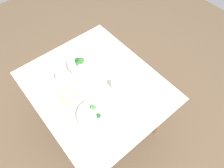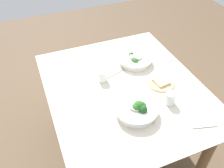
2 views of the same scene
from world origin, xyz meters
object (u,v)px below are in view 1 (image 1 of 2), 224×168
(fork_by_far_bowl, at_px, (132,80))
(bread_side_plate, at_px, (68,96))
(napkin_folded_upper, at_px, (41,74))
(broccoli_bowl_near, at_px, (82,64))
(fork_by_near_bowl, at_px, (138,104))
(broccoli_bowl_far, at_px, (94,114))
(water_glass_center, at_px, (60,77))
(napkin_folded_lower, at_px, (117,102))
(water_glass_side, at_px, (115,85))
(table_knife_left, at_px, (65,123))

(fork_by_far_bowl, bearing_deg, bread_side_plate, 89.21)
(fork_by_far_bowl, height_order, napkin_folded_upper, napkin_folded_upper)
(fork_by_far_bowl, xyz_separation_m, napkin_folded_upper, (0.59, 0.60, 0.00))
(broccoli_bowl_near, distance_m, fork_by_near_bowl, 0.64)
(broccoli_bowl_far, relative_size, fork_by_near_bowl, 2.63)
(fork_by_near_bowl, bearing_deg, broccoli_bowl_far, -141.95)
(water_glass_center, bearing_deg, napkin_folded_lower, -154.46)
(bread_side_plate, height_order, napkin_folded_lower, bread_side_plate)
(fork_by_far_bowl, xyz_separation_m, napkin_folded_lower, (-0.09, 0.25, 0.00))
(water_glass_center, height_order, fork_by_far_bowl, water_glass_center)
(broccoli_bowl_near, bearing_deg, napkin_folded_lower, -179.94)
(broccoli_bowl_near, height_order, fork_by_near_bowl, broccoli_bowl_near)
(water_glass_side, relative_size, fork_by_far_bowl, 0.89)
(bread_side_plate, bearing_deg, napkin_folded_upper, 9.29)
(broccoli_bowl_far, distance_m, napkin_folded_lower, 0.23)
(napkin_folded_lower, bearing_deg, table_knife_left, 73.98)
(fork_by_near_bowl, bearing_deg, broccoli_bowl_near, 162.11)
(water_glass_side, relative_size, fork_by_near_bowl, 0.81)
(fork_by_near_bowl, height_order, napkin_folded_lower, napkin_folded_lower)
(bread_side_plate, height_order, fork_by_near_bowl, bread_side_plate)
(fork_by_far_bowl, relative_size, table_knife_left, 0.44)
(broccoli_bowl_far, bearing_deg, fork_by_far_bowl, -82.64)
(fork_by_near_bowl, bearing_deg, napkin_folded_upper, -178.42)
(broccoli_bowl_near, xyz_separation_m, water_glass_side, (-0.38, -0.08, 0.00))
(fork_by_near_bowl, bearing_deg, napkin_folded_lower, -163.97)
(napkin_folded_upper, bearing_deg, broccoli_bowl_far, -169.35)
(broccoli_bowl_far, xyz_separation_m, fork_by_far_bowl, (0.06, -0.47, -0.03))
(fork_by_far_bowl, xyz_separation_m, table_knife_left, (0.04, 0.69, -0.00))
(broccoli_bowl_near, relative_size, napkin_folded_lower, 1.27)
(table_knife_left, distance_m, napkin_folded_lower, 0.46)
(water_glass_center, distance_m, fork_by_near_bowl, 0.72)
(water_glass_side, height_order, table_knife_left, water_glass_side)
(bread_side_plate, relative_size, fork_by_near_bowl, 1.87)
(napkin_folded_lower, bearing_deg, napkin_folded_upper, 27.12)
(table_knife_left, bearing_deg, napkin_folded_lower, 151.94)
(broccoli_bowl_near, bearing_deg, bread_side_plate, 123.53)
(bread_side_plate, distance_m, water_glass_side, 0.42)
(bread_side_plate, relative_size, water_glass_side, 2.29)
(water_glass_center, bearing_deg, broccoli_bowl_near, -88.86)
(water_glass_center, distance_m, table_knife_left, 0.43)
(water_glass_center, distance_m, napkin_folded_lower, 0.56)
(broccoli_bowl_near, relative_size, napkin_folded_upper, 1.61)
(bread_side_plate, distance_m, napkin_folded_lower, 0.43)
(broccoli_bowl_near, xyz_separation_m, table_knife_left, (-0.38, 0.44, -0.04))
(table_knife_left, bearing_deg, water_glass_center, -129.71)
(water_glass_center, xyz_separation_m, table_knife_left, (-0.38, 0.20, -0.04))
(napkin_folded_upper, height_order, napkin_folded_lower, same)
(broccoli_bowl_far, height_order, bread_side_plate, broccoli_bowl_far)
(water_glass_side, height_order, napkin_folded_upper, water_glass_side)
(water_glass_center, distance_m, water_glass_side, 0.49)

